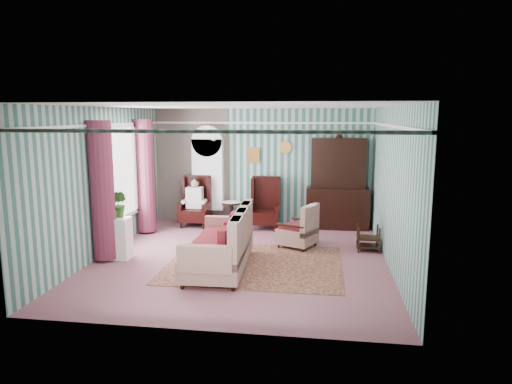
# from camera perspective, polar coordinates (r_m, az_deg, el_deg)

# --- Properties ---
(floor) EXTENTS (6.00, 6.00, 0.00)m
(floor) POSITION_cam_1_polar(r_m,az_deg,el_deg) (8.91, -1.84, -8.35)
(floor) COLOR #98586A
(floor) RESTS_ON ground
(room_shell) EXTENTS (5.53, 6.02, 2.91)m
(room_shell) POSITION_cam_1_polar(r_m,az_deg,el_deg) (8.80, -5.69, 4.75)
(room_shell) COLOR #396861
(room_shell) RESTS_ON ground
(bookcase) EXTENTS (0.80, 0.28, 2.24)m
(bookcase) POSITION_cam_1_polar(r_m,az_deg,el_deg) (11.65, -6.00, 1.55)
(bookcase) COLOR white
(bookcase) RESTS_ON floor
(dresser_hutch) EXTENTS (1.50, 0.56, 2.36)m
(dresser_hutch) POSITION_cam_1_polar(r_m,az_deg,el_deg) (11.18, 10.22, 1.42)
(dresser_hutch) COLOR black
(dresser_hutch) RESTS_ON floor
(wingback_left) EXTENTS (0.76, 0.80, 1.25)m
(wingback_left) POSITION_cam_1_polar(r_m,az_deg,el_deg) (11.42, -7.65, -1.17)
(wingback_left) COLOR black
(wingback_left) RESTS_ON floor
(wingback_right) EXTENTS (0.76, 0.80, 1.25)m
(wingback_right) POSITION_cam_1_polar(r_m,az_deg,el_deg) (11.08, 1.10, -1.42)
(wingback_right) COLOR black
(wingback_right) RESTS_ON floor
(seated_woman) EXTENTS (0.44, 0.40, 1.18)m
(seated_woman) POSITION_cam_1_polar(r_m,az_deg,el_deg) (11.43, -7.65, -1.34)
(seated_woman) COLOR white
(seated_woman) RESTS_ON floor
(round_side_table) EXTENTS (0.50, 0.50, 0.60)m
(round_side_table) POSITION_cam_1_polar(r_m,az_deg,el_deg) (11.42, -3.06, -2.76)
(round_side_table) COLOR black
(round_side_table) RESTS_ON floor
(nest_table) EXTENTS (0.45, 0.38, 0.54)m
(nest_table) POSITION_cam_1_polar(r_m,az_deg,el_deg) (9.62, 13.84, -5.58)
(nest_table) COLOR black
(nest_table) RESTS_ON floor
(plant_stand) EXTENTS (0.55, 0.35, 0.80)m
(plant_stand) POSITION_cam_1_polar(r_m,az_deg,el_deg) (9.23, -17.10, -5.54)
(plant_stand) COLOR white
(plant_stand) RESTS_ON floor
(rug) EXTENTS (3.20, 2.60, 0.01)m
(rug) POSITION_cam_1_polar(r_m,az_deg,el_deg) (8.58, -0.19, -9.01)
(rug) COLOR #521B1F
(rug) RESTS_ON floor
(sofa) EXTENTS (0.99, 2.26, 1.07)m
(sofa) POSITION_cam_1_polar(r_m,az_deg,el_deg) (8.20, -4.70, -6.08)
(sofa) COLOR beige
(sofa) RESTS_ON floor
(floral_armchair) EXTENTS (1.00, 1.00, 0.93)m
(floral_armchair) POSITION_cam_1_polar(r_m,az_deg,el_deg) (9.59, 5.20, -4.18)
(floral_armchair) COLOR beige
(floral_armchair) RESTS_ON floor
(coffee_table) EXTENTS (0.95, 0.47, 0.38)m
(coffee_table) POSITION_cam_1_polar(r_m,az_deg,el_deg) (8.94, -4.57, -7.03)
(coffee_table) COLOR black
(coffee_table) RESTS_ON floor
(potted_plant_a) EXTENTS (0.37, 0.34, 0.37)m
(potted_plant_a) POSITION_cam_1_polar(r_m,az_deg,el_deg) (9.02, -18.27, -2.12)
(potted_plant_a) COLOR #195119
(potted_plant_a) RESTS_ON plant_stand
(potted_plant_b) EXTENTS (0.36, 0.33, 0.52)m
(potted_plant_b) POSITION_cam_1_polar(r_m,az_deg,el_deg) (9.13, -16.66, -1.43)
(potted_plant_b) COLOR #22571B
(potted_plant_b) RESTS_ON plant_stand
(potted_plant_c) EXTENTS (0.23, 0.23, 0.39)m
(potted_plant_c) POSITION_cam_1_polar(r_m,az_deg,el_deg) (9.15, -17.43, -1.88)
(potted_plant_c) COLOR #194D18
(potted_plant_c) RESTS_ON plant_stand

